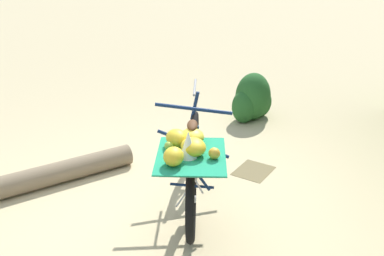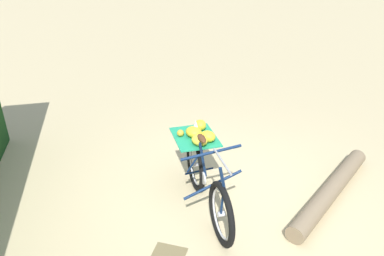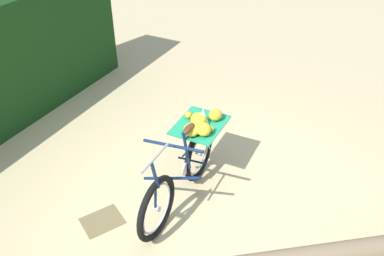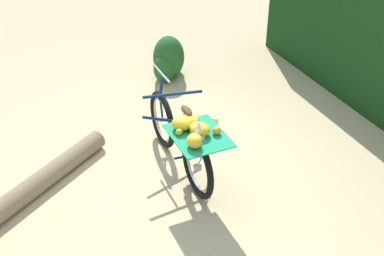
% 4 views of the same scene
% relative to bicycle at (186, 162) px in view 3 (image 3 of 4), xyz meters
% --- Properties ---
extents(ground_plane, '(60.00, 60.00, 0.00)m').
position_rel_bicycle_xyz_m(ground_plane, '(-0.04, 0.17, -0.51)').
color(ground_plane, '#C6B284').
extents(bicycle, '(1.68, 1.17, 1.03)m').
position_rel_bicycle_xyz_m(bicycle, '(0.00, 0.00, 0.00)').
color(bicycle, black).
rests_on(bicycle, ground_plane).
extents(fallen_log, '(2.12, 1.10, 0.23)m').
position_rel_bicycle_xyz_m(fallen_log, '(-0.59, 1.59, -0.39)').
color(fallen_log, '#7F6B51').
rests_on(fallen_log, ground_plane).
extents(leaf_litter_patch, '(0.44, 0.36, 0.01)m').
position_rel_bicycle_xyz_m(leaf_litter_patch, '(1.03, -0.15, -0.50)').
color(leaf_litter_patch, olive).
rests_on(leaf_litter_patch, ground_plane).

